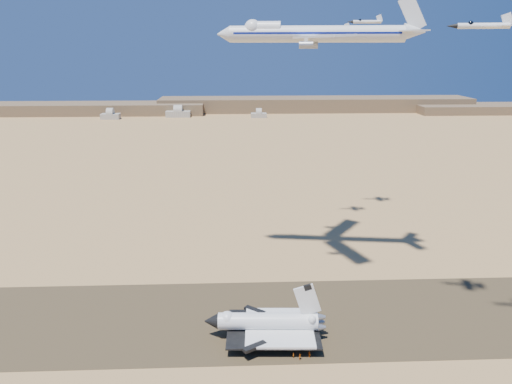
{
  "coord_description": "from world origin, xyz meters",
  "views": [
    {
      "loc": [
        9.61,
        -142.07,
        83.32
      ],
      "look_at": [
        16.17,
        8.0,
        39.73
      ],
      "focal_mm": 35.0,
      "sensor_mm": 36.0,
      "label": 1
    }
  ],
  "objects_px": {
    "crew_b": "(300,357)",
    "crew_c": "(309,354)",
    "crew_a": "(293,355)",
    "carrier_747": "(310,34)",
    "chase_jet_a": "(482,26)",
    "chase_jet_e": "(366,22)",
    "shuttle": "(267,323)",
    "chase_jet_d": "(335,30)"
  },
  "relations": [
    {
      "from": "crew_b",
      "to": "chase_jet_a",
      "type": "relative_size",
      "value": 0.11
    },
    {
      "from": "shuttle",
      "to": "chase_jet_e",
      "type": "relative_size",
      "value": 2.21
    },
    {
      "from": "chase_jet_a",
      "to": "chase_jet_d",
      "type": "height_order",
      "value": "chase_jet_d"
    },
    {
      "from": "carrier_747",
      "to": "crew_b",
      "type": "xyz_separation_m",
      "value": [
        -9.31,
        -61.41,
        -86.93
      ]
    },
    {
      "from": "crew_c",
      "to": "chase_jet_e",
      "type": "distance_m",
      "value": 156.44
    },
    {
      "from": "chase_jet_a",
      "to": "crew_c",
      "type": "bearing_deg",
      "value": -150.98
    },
    {
      "from": "crew_b",
      "to": "crew_c",
      "type": "height_order",
      "value": "crew_c"
    },
    {
      "from": "carrier_747",
      "to": "crew_c",
      "type": "height_order",
      "value": "carrier_747"
    },
    {
      "from": "crew_b",
      "to": "shuttle",
      "type": "bearing_deg",
      "value": 29.55
    },
    {
      "from": "crew_a",
      "to": "carrier_747",
      "type": "bearing_deg",
      "value": -14.92
    },
    {
      "from": "carrier_747",
      "to": "crew_a",
      "type": "xyz_separation_m",
      "value": [
        -11.03,
        -60.56,
        -87.01
      ]
    },
    {
      "from": "chase_jet_e",
      "to": "crew_b",
      "type": "bearing_deg",
      "value": -105.83
    },
    {
      "from": "crew_a",
      "to": "chase_jet_a",
      "type": "distance_m",
      "value": 101.19
    },
    {
      "from": "shuttle",
      "to": "crew_c",
      "type": "bearing_deg",
      "value": -40.58
    },
    {
      "from": "chase_jet_a",
      "to": "chase_jet_e",
      "type": "xyz_separation_m",
      "value": [
        -3.23,
        105.72,
        5.96
      ]
    },
    {
      "from": "carrier_747",
      "to": "chase_jet_a",
      "type": "height_order",
      "value": "carrier_747"
    },
    {
      "from": "crew_a",
      "to": "crew_b",
      "type": "height_order",
      "value": "crew_b"
    },
    {
      "from": "crew_c",
      "to": "chase_jet_e",
      "type": "xyz_separation_m",
      "value": [
        40.83,
        118.41,
        93.73
      ]
    },
    {
      "from": "carrier_747",
      "to": "crew_b",
      "type": "distance_m",
      "value": 106.84
    },
    {
      "from": "crew_a",
      "to": "chase_jet_a",
      "type": "xyz_separation_m",
      "value": [
        48.53,
        12.7,
        87.88
      ]
    },
    {
      "from": "chase_jet_e",
      "to": "chase_jet_d",
      "type": "bearing_deg",
      "value": -133.57
    },
    {
      "from": "crew_b",
      "to": "chase_jet_e",
      "type": "height_order",
      "value": "chase_jet_e"
    },
    {
      "from": "crew_c",
      "to": "carrier_747",
      "type": "bearing_deg",
      "value": -38.37
    },
    {
      "from": "chase_jet_d",
      "to": "chase_jet_e",
      "type": "distance_m",
      "value": 23.76
    },
    {
      "from": "chase_jet_a",
      "to": "chase_jet_e",
      "type": "bearing_deg",
      "value": 104.71
    },
    {
      "from": "chase_jet_d",
      "to": "shuttle",
      "type": "bearing_deg",
      "value": -111.01
    },
    {
      "from": "crew_a",
      "to": "chase_jet_a",
      "type": "height_order",
      "value": "chase_jet_a"
    },
    {
      "from": "shuttle",
      "to": "crew_a",
      "type": "bearing_deg",
      "value": -54.63
    },
    {
      "from": "crew_b",
      "to": "chase_jet_d",
      "type": "height_order",
      "value": "chase_jet_d"
    },
    {
      "from": "chase_jet_a",
      "to": "chase_jet_d",
      "type": "relative_size",
      "value": 1.1
    },
    {
      "from": "carrier_747",
      "to": "crew_c",
      "type": "bearing_deg",
      "value": -88.52
    },
    {
      "from": "crew_b",
      "to": "chase_jet_d",
      "type": "relative_size",
      "value": 0.12
    },
    {
      "from": "crew_b",
      "to": "crew_c",
      "type": "distance_m",
      "value": 2.88
    },
    {
      "from": "crew_a",
      "to": "chase_jet_d",
      "type": "xyz_separation_m",
      "value": [
        27.95,
        102.69,
        89.82
      ]
    },
    {
      "from": "carrier_747",
      "to": "crew_c",
      "type": "relative_size",
      "value": 38.51
    },
    {
      "from": "chase_jet_e",
      "to": "carrier_747",
      "type": "bearing_deg",
      "value": -116.4
    },
    {
      "from": "crew_a",
      "to": "crew_c",
      "type": "height_order",
      "value": "crew_c"
    },
    {
      "from": "crew_c",
      "to": "chase_jet_a",
      "type": "distance_m",
      "value": 99.03
    },
    {
      "from": "chase_jet_a",
      "to": "chase_jet_e",
      "type": "height_order",
      "value": "chase_jet_e"
    },
    {
      "from": "carrier_747",
      "to": "crew_a",
      "type": "bearing_deg",
      "value": -92.65
    },
    {
      "from": "shuttle",
      "to": "crew_b",
      "type": "height_order",
      "value": "shuttle"
    },
    {
      "from": "crew_a",
      "to": "chase_jet_d",
      "type": "height_order",
      "value": "chase_jet_d"
    }
  ]
}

